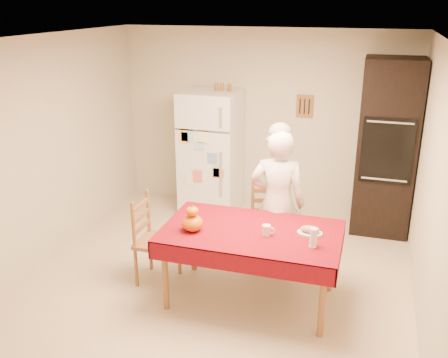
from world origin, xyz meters
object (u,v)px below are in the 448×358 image
at_px(chair_left, 151,236).
at_px(seated_woman, 277,204).
at_px(coffee_mug, 266,230).
at_px(wine_glass, 313,238).
at_px(pumpkin_lower, 192,223).
at_px(bread_plate, 310,233).
at_px(refrigerator, 211,153).
at_px(chair_far, 268,222).
at_px(oven_cabinet, 386,148).
at_px(dining_table, 251,237).

distance_m(chair_left, seated_woman, 1.36).
distance_m(coffee_mug, wine_glass, 0.46).
bearing_deg(pumpkin_lower, bread_plate, 12.87).
bearing_deg(refrigerator, chair_far, -49.36).
height_order(chair_left, coffee_mug, chair_left).
bearing_deg(seated_woman, chair_left, 19.18).
xyz_separation_m(coffee_mug, pumpkin_lower, (-0.69, -0.11, 0.03)).
height_order(pumpkin_lower, bread_plate, pumpkin_lower).
bearing_deg(pumpkin_lower, seated_woman, 49.20).
xyz_separation_m(seated_woman, coffee_mug, (0.03, -0.66, 0.00)).
relative_size(oven_cabinet, seated_woman, 1.36).
height_order(dining_table, pumpkin_lower, pumpkin_lower).
bearing_deg(chair_left, refrigerator, -0.83).
bearing_deg(oven_cabinet, dining_table, -120.26).
bearing_deg(oven_cabinet, refrigerator, -178.82).
distance_m(coffee_mug, bread_plate, 0.41).
bearing_deg(coffee_mug, chair_left, 173.96).
bearing_deg(seated_woman, refrigerator, -53.98).
height_order(refrigerator, bread_plate, refrigerator).
height_order(chair_far, bread_plate, chair_far).
bearing_deg(coffee_mug, dining_table, 159.47).
distance_m(refrigerator, chair_left, 1.98).
height_order(refrigerator, dining_table, refrigerator).
bearing_deg(pumpkin_lower, wine_glass, 0.10).
bearing_deg(pumpkin_lower, refrigerator, 103.84).
distance_m(chair_left, pumpkin_lower, 0.69).
bearing_deg(dining_table, coffee_mug, -20.53).
bearing_deg(refrigerator, bread_plate, -50.14).
xyz_separation_m(refrigerator, seated_woman, (1.20, -1.41, -0.04)).
relative_size(refrigerator, chair_left, 1.79).
height_order(chair_far, seated_woman, seated_woman).
relative_size(chair_far, chair_left, 1.00).
bearing_deg(chair_left, seated_woman, -66.82).
bearing_deg(wine_glass, pumpkin_lower, -179.90).
height_order(seated_woman, wine_glass, seated_woman).
bearing_deg(bread_plate, chair_far, 128.38).
relative_size(wine_glass, bread_plate, 0.73).
distance_m(chair_far, pumpkin_lower, 1.13).
relative_size(pumpkin_lower, wine_glass, 1.16).
distance_m(wine_glass, bread_plate, 0.26).
bearing_deg(refrigerator, dining_table, -61.98).
bearing_deg(seated_woman, oven_cabinet, -130.75).
bearing_deg(coffee_mug, chair_far, 100.69).
relative_size(seated_woman, coffee_mug, 16.24).
bearing_deg(pumpkin_lower, chair_left, 156.60).
distance_m(chair_far, bread_plate, 0.91).
relative_size(dining_table, pumpkin_lower, 8.30).
distance_m(dining_table, wine_glass, 0.65).
xyz_separation_m(dining_table, seated_woman, (0.13, 0.60, 0.12)).
height_order(pumpkin_lower, wine_glass, wine_glass).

